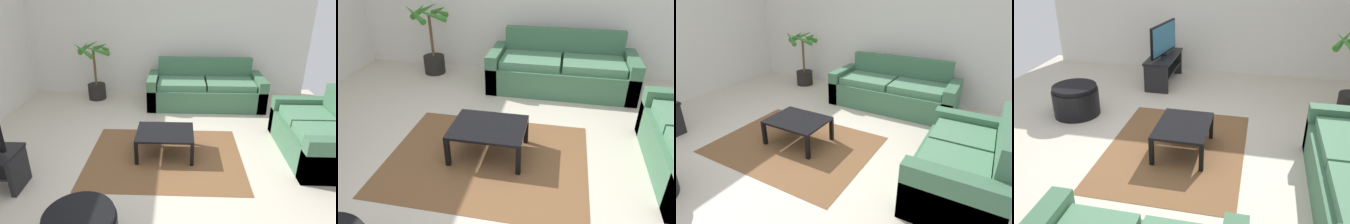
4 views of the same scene
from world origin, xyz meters
The scene contains 5 objects.
ground_plane centered at (0.00, 0.00, 0.00)m, with size 6.60×6.60×0.00m, color beige.
couch_main centered at (0.79, 2.28, 0.30)m, with size 2.27×0.90×0.90m.
coffee_table centered at (0.07, 0.34, 0.32)m, with size 0.81×0.63×0.37m.
area_rug centered at (0.07, 0.24, 0.00)m, with size 2.20×1.70×0.01m, color brown.
potted_palm centered at (-1.50, 2.54, 0.53)m, with size 0.79×0.78×1.24m.
Camera 2 is at (0.82, -2.43, 2.14)m, focal length 32.88 mm.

